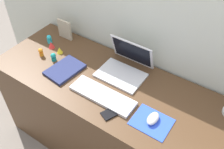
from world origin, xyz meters
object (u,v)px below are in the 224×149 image
object	(u,v)px
cell_phone	(113,112)
toy_figurine_orange	(41,52)
laptop	(126,65)
toy_figurine_teal	(53,57)
toy_figurine_cyan	(49,39)
toy_figurine_yellow	(60,50)
picture_frame	(65,30)
toy_figurine_red	(51,45)
notebook_pad	(65,70)
keyboard	(102,95)
mouse	(153,119)

from	to	relation	value
cell_phone	toy_figurine_orange	distance (m)	0.72
laptop	toy_figurine_teal	size ratio (longest dim) A/B	5.06
toy_figurine_cyan	toy_figurine_yellow	size ratio (longest dim) A/B	1.36
toy_figurine_orange	picture_frame	bearing A→B (deg)	90.48
toy_figurine_red	notebook_pad	bearing A→B (deg)	-28.38
toy_figurine_cyan	keyboard	bearing A→B (deg)	-18.81
toy_figurine_red	toy_figurine_cyan	world-z (taller)	toy_figurine_cyan
keyboard	toy_figurine_yellow	bearing A→B (deg)	161.17
mouse	toy_figurine_red	world-z (taller)	toy_figurine_red
laptop	keyboard	bearing A→B (deg)	-88.20
picture_frame	toy_figurine_yellow	xyz separation A→B (m)	(0.09, -0.16, -0.05)
laptop	toy_figurine_yellow	world-z (taller)	laptop
mouse	toy_figurine_red	bearing A→B (deg)	169.46
toy_figurine_teal	toy_figurine_cyan	xyz separation A→B (m)	(-0.17, 0.13, 0.00)
cell_phone	toy_figurine_cyan	bearing A→B (deg)	-176.80
picture_frame	notebook_pad	bearing A→B (deg)	-49.44
toy_figurine_red	toy_figurine_yellow	distance (m)	0.09
keyboard	laptop	bearing A→B (deg)	91.80
laptop	toy_figurine_orange	xyz separation A→B (m)	(-0.57, -0.20, -0.02)
laptop	toy_figurine_red	xyz separation A→B (m)	(-0.58, -0.09, -0.03)
toy_figurine_yellow	toy_figurine_orange	distance (m)	0.13
keyboard	notebook_pad	distance (m)	0.34
keyboard	toy_figurine_orange	world-z (taller)	toy_figurine_orange
cell_phone	toy_figurine_teal	world-z (taller)	toy_figurine_teal
mouse	notebook_pad	bearing A→B (deg)	176.86
keyboard	toy_figurine_yellow	xyz separation A→B (m)	(-0.50, 0.17, 0.01)
toy_figurine_red	toy_figurine_yellow	bearing A→B (deg)	-6.87
cell_phone	keyboard	bearing A→B (deg)	173.99
laptop	toy_figurine_cyan	xyz separation A→B (m)	(-0.64, -0.05, -0.02)
toy_figurine_red	toy_figurine_yellow	size ratio (longest dim) A/B	1.08
picture_frame	mouse	bearing A→B (deg)	-19.45
mouse	keyboard	bearing A→B (deg)	-178.36
mouse	toy_figurine_yellow	bearing A→B (deg)	169.05
keyboard	cell_phone	distance (m)	0.14
toy_figurine_teal	toy_figurine_yellow	bearing A→B (deg)	104.89
cell_phone	notebook_pad	xyz separation A→B (m)	(-0.46, 0.11, 0.01)
toy_figurine_cyan	toy_figurine_orange	xyz separation A→B (m)	(0.06, -0.15, -0.00)
cell_phone	picture_frame	bearing A→B (deg)	174.18
cell_phone	toy_figurine_teal	distance (m)	0.61
toy_figurine_orange	laptop	bearing A→B (deg)	18.98
mouse	toy_figurine_red	xyz separation A→B (m)	(-0.92, 0.17, 0.00)
picture_frame	toy_figurine_yellow	distance (m)	0.19
laptop	notebook_pad	world-z (taller)	laptop
toy_figurine_yellow	picture_frame	bearing A→B (deg)	118.40
mouse	toy_figurine_cyan	world-z (taller)	toy_figurine_cyan
laptop	notebook_pad	bearing A→B (deg)	-145.85
notebook_pad	toy_figurine_teal	xyz separation A→B (m)	(-0.13, 0.04, 0.02)
toy_figurine_cyan	notebook_pad	bearing A→B (deg)	-29.65
keyboard	toy_figurine_cyan	bearing A→B (deg)	161.19
toy_figurine_orange	toy_figurine_teal	bearing A→B (deg)	5.91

